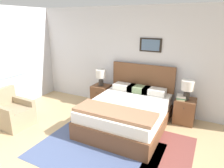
# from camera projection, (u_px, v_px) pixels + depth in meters

# --- Properties ---
(wall_back) EXTENTS (7.99, 0.09, 2.60)m
(wall_back) POSITION_uv_depth(u_px,v_px,m) (134.00, 59.00, 5.09)
(wall_back) COLOR silver
(wall_back) RESTS_ON ground_plane
(wall_left) EXTENTS (0.08, 5.44, 2.60)m
(wall_left) POSITION_uv_depth(u_px,v_px,m) (6.00, 60.00, 5.00)
(wall_left) COLOR silver
(wall_left) RESTS_ON ground_plane
(area_rug_main) EXTENTS (2.22, 1.56, 0.01)m
(area_rug_main) POSITION_uv_depth(u_px,v_px,m) (96.00, 151.00, 3.60)
(area_rug_main) COLOR #47567F
(area_rug_main) RESTS_ON ground_plane
(area_rug_bedside) EXTENTS (0.75, 1.44, 0.01)m
(area_rug_bedside) POSITION_uv_depth(u_px,v_px,m) (171.00, 154.00, 3.53)
(area_rug_bedside) COLOR brown
(area_rug_bedside) RESTS_ON ground_plane
(bed) EXTENTS (1.60, 1.98, 1.22)m
(bed) POSITION_uv_depth(u_px,v_px,m) (128.00, 112.00, 4.38)
(bed) COLOR brown
(bed) RESTS_ON ground_plane
(armchair) EXTENTS (0.79, 0.66, 0.81)m
(armchair) POSITION_uv_depth(u_px,v_px,m) (12.00, 113.00, 4.45)
(armchair) COLOR #998466
(armchair) RESTS_ON ground_plane
(nightstand_near_window) EXTENTS (0.44, 0.47, 0.57)m
(nightstand_near_window) POSITION_uv_depth(u_px,v_px,m) (101.00, 95.00, 5.50)
(nightstand_near_window) COLOR brown
(nightstand_near_window) RESTS_ON ground_plane
(nightstand_by_door) EXTENTS (0.44, 0.47, 0.57)m
(nightstand_by_door) POSITION_uv_depth(u_px,v_px,m) (185.00, 111.00, 4.55)
(nightstand_by_door) COLOR brown
(nightstand_by_door) RESTS_ON ground_plane
(table_lamp_near_window) EXTENTS (0.27, 0.27, 0.45)m
(table_lamp_near_window) POSITION_uv_depth(u_px,v_px,m) (101.00, 75.00, 5.29)
(table_lamp_near_window) COLOR #2D2823
(table_lamp_near_window) RESTS_ON nightstand_near_window
(table_lamp_by_door) EXTENTS (0.27, 0.27, 0.45)m
(table_lamp_by_door) POSITION_uv_depth(u_px,v_px,m) (188.00, 87.00, 4.34)
(table_lamp_by_door) COLOR #2D2823
(table_lamp_by_door) RESTS_ON nightstand_by_door
(book_thick_bottom) EXTENTS (0.19, 0.29, 0.03)m
(book_thick_bottom) POSITION_uv_depth(u_px,v_px,m) (181.00, 99.00, 4.46)
(book_thick_bottom) COLOR beige
(book_thick_bottom) RESTS_ON nightstand_by_door
(book_hardcover_middle) EXTENTS (0.24, 0.27, 0.03)m
(book_hardcover_middle) POSITION_uv_depth(u_px,v_px,m) (181.00, 97.00, 4.45)
(book_hardcover_middle) COLOR #4C7551
(book_hardcover_middle) RESTS_ON book_thick_bottom
(book_novel_upper) EXTENTS (0.21, 0.25, 0.04)m
(book_novel_upper) POSITION_uv_depth(u_px,v_px,m) (181.00, 96.00, 4.44)
(book_novel_upper) COLOR silver
(book_novel_upper) RESTS_ON book_hardcover_middle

